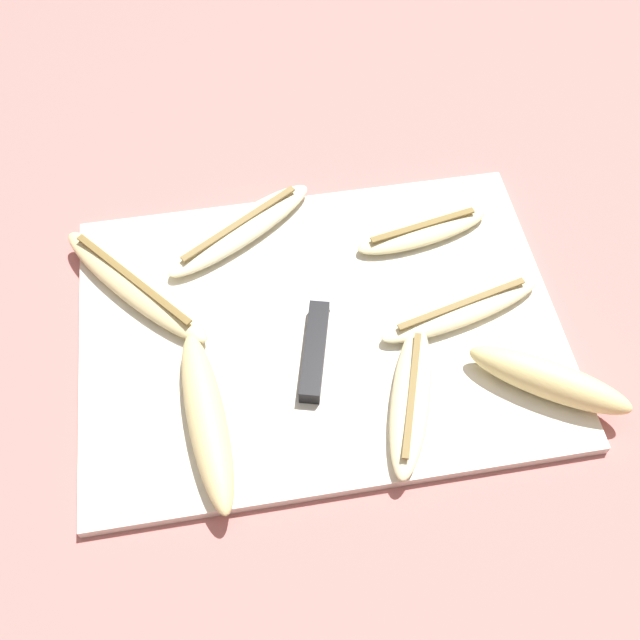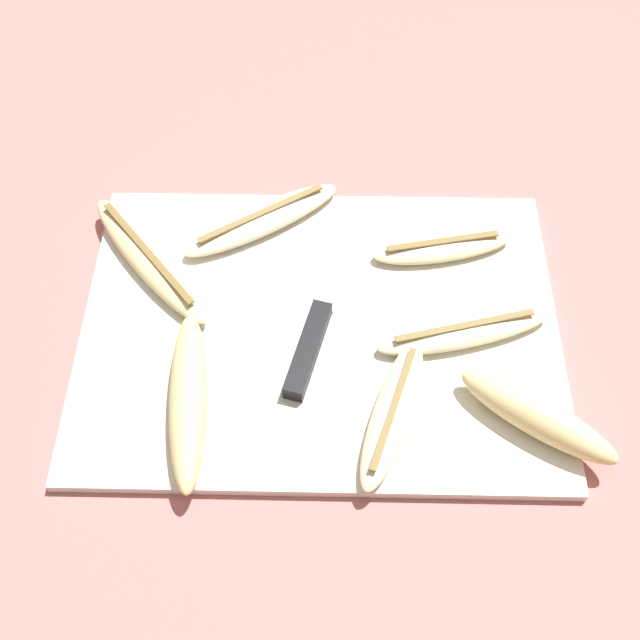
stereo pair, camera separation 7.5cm
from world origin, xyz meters
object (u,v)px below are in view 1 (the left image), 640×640
banana_cream_curved (411,399)px  banana_soft_right (422,231)px  banana_mellow_near (135,285)px  banana_bright_far (240,229)px  knife (316,336)px  banana_pale_long (461,309)px  banana_golden_short (549,380)px  banana_spotted_left (207,420)px

banana_cream_curved → banana_soft_right: size_ratio=1.07×
banana_mellow_near → banana_bright_far: 0.13m
knife → banana_pale_long: 0.15m
banana_golden_short → banana_soft_right: (-0.07, 0.20, -0.01)m
banana_cream_curved → banana_soft_right: 0.21m
banana_soft_right → banana_cream_curved: bearing=-106.7°
banana_spotted_left → banana_bright_far: 0.23m
banana_soft_right → banana_pale_long: banana_pale_long is taller
banana_bright_far → banana_golden_short: bearing=-41.6°
banana_cream_curved → banana_golden_short: banana_golden_short is taller
banana_cream_curved → knife: bearing=131.8°
banana_mellow_near → banana_pale_long: bearing=-14.5°
banana_cream_curved → banana_pale_long: 0.12m
banana_mellow_near → banana_cream_curved: bearing=-34.9°
banana_golden_short → banana_soft_right: bearing=109.3°
banana_mellow_near → banana_golden_short: banana_golden_short is taller
banana_mellow_near → banana_pale_long: (0.32, -0.08, -0.00)m
knife → banana_cream_curved: bearing=-33.3°
banana_spotted_left → banana_golden_short: bearing=-2.3°
banana_spotted_left → banana_cream_curved: bearing=-2.3°
banana_mellow_near → banana_bright_far: (0.12, 0.06, -0.00)m
knife → banana_pale_long: bearing=17.2°
banana_golden_short → banana_pale_long: banana_golden_short is taller
banana_mellow_near → banana_soft_right: bearing=4.4°
banana_mellow_near → banana_golden_short: (0.38, -0.18, 0.01)m
banana_spotted_left → banana_cream_curved: (0.19, -0.01, -0.00)m
banana_cream_curved → banana_bright_far: bearing=120.3°
banana_mellow_near → banana_cream_curved: (0.25, -0.17, 0.00)m
banana_cream_curved → banana_pale_long: (0.07, 0.09, -0.00)m
banana_golden_short → banana_spotted_left: bearing=177.7°
banana_spotted_left → banana_golden_short: 0.32m
knife → banana_mellow_near: 0.20m
banana_spotted_left → banana_bright_far: (0.05, 0.22, -0.01)m
banana_mellow_near → banana_golden_short: size_ratio=1.24×
banana_mellow_near → banana_cream_curved: same height
banana_pale_long → banana_bright_far: bearing=146.0°
banana_spotted_left → banana_bright_far: banana_spotted_left is taller
banana_cream_curved → banana_golden_short: 0.13m
banana_pale_long → banana_bright_far: 0.25m
banana_cream_curved → banana_pale_long: bearing=51.1°
banana_cream_curved → banana_bright_far: size_ratio=0.92×
banana_cream_curved → banana_bright_far: 0.27m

